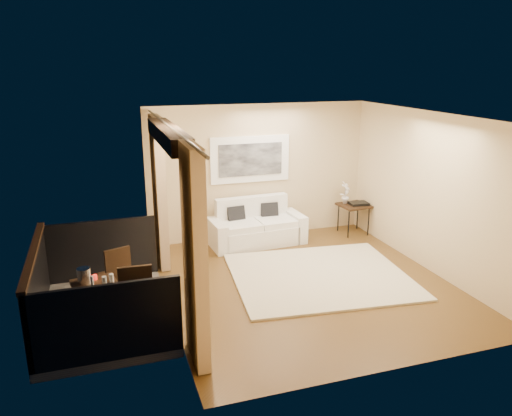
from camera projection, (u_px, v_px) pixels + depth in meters
name	position (u px, v px, depth m)	size (l,w,h in m)	color
floor	(306.00, 283.00, 8.14)	(5.00, 5.00, 0.00)	brown
room_shell	(168.00, 135.00, 6.80)	(5.00, 6.40, 5.00)	white
balcony	(94.00, 303.00, 7.11)	(1.81, 2.60, 1.17)	#605B56
curtains	(173.00, 217.00, 7.14)	(0.16, 4.80, 2.64)	tan
artwork	(250.00, 159.00, 9.88)	(1.62, 0.07, 0.92)	white
rug	(319.00, 276.00, 8.39)	(2.88, 2.51, 0.04)	beige
sofa	(256.00, 227.00, 9.90)	(1.90, 0.90, 0.89)	white
side_table	(354.00, 207.00, 10.38)	(0.63, 0.63, 0.63)	black
tray	(359.00, 203.00, 10.35)	(0.38, 0.28, 0.05)	black
orchid	(345.00, 192.00, 10.37)	(0.25, 0.17, 0.47)	white
bistro_table	(95.00, 289.00, 6.60)	(0.65, 0.65, 0.67)	black
balcony_chair_far	(116.00, 271.00, 7.36)	(0.49, 0.50, 0.89)	black
balcony_chair_near	(137.00, 299.00, 6.34)	(0.44, 0.45, 0.99)	black
ice_bucket	(84.00, 275.00, 6.59)	(0.18, 0.18, 0.20)	white
candle	(95.00, 277.00, 6.69)	(0.06, 0.06, 0.07)	red
vase	(92.00, 282.00, 6.40)	(0.04, 0.04, 0.18)	white
glass_a	(104.00, 281.00, 6.52)	(0.06, 0.06, 0.12)	silver
glass_b	(111.00, 278.00, 6.60)	(0.06, 0.06, 0.12)	silver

